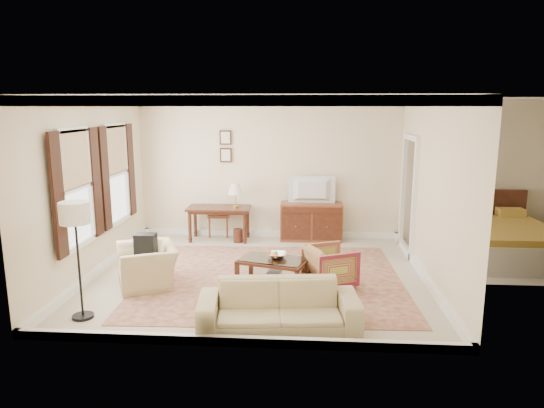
# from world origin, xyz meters

# --- Properties ---
(room_shell) EXTENTS (5.51, 5.01, 2.91)m
(room_shell) POSITION_xyz_m (0.00, 0.00, 2.47)
(room_shell) COLOR beige
(room_shell) RESTS_ON ground
(annex_bedroom) EXTENTS (3.00, 2.70, 2.90)m
(annex_bedroom) POSITION_xyz_m (4.49, 1.15, 0.34)
(annex_bedroom) COLOR beige
(annex_bedroom) RESTS_ON ground
(window_front) EXTENTS (0.12, 1.56, 1.80)m
(window_front) POSITION_xyz_m (-2.70, -0.70, 1.55)
(window_front) COLOR #CCB284
(window_front) RESTS_ON room_shell
(window_rear) EXTENTS (0.12, 1.56, 1.80)m
(window_rear) POSITION_xyz_m (-2.70, 0.90, 1.55)
(window_rear) COLOR #CCB284
(window_rear) RESTS_ON room_shell
(doorway) EXTENTS (0.10, 1.12, 2.25)m
(doorway) POSITION_xyz_m (2.71, 1.50, 1.08)
(doorway) COLOR white
(doorway) RESTS_ON room_shell
(rug) EXTENTS (4.34, 3.76, 0.01)m
(rug) POSITION_xyz_m (0.21, -0.19, 0.01)
(rug) COLOR maroon
(rug) RESTS_ON room_shell
(writing_desk) EXTENTS (1.30, 0.65, 0.71)m
(writing_desk) POSITION_xyz_m (-1.03, 2.08, 0.60)
(writing_desk) COLOR #4D2416
(writing_desk) RESTS_ON room_shell
(desk_chair) EXTENTS (0.54, 0.54, 1.05)m
(desk_chair) POSITION_xyz_m (-1.09, 2.43, 0.53)
(desk_chair) COLOR brown
(desk_chair) RESTS_ON room_shell
(desk_lamp) EXTENTS (0.32, 0.32, 0.50)m
(desk_lamp) POSITION_xyz_m (-0.68, 2.08, 0.96)
(desk_lamp) COLOR silver
(desk_lamp) RESTS_ON writing_desk
(framed_prints) EXTENTS (0.25, 0.04, 0.68)m
(framed_prints) POSITION_xyz_m (-0.93, 2.47, 1.94)
(framed_prints) COLOR #4D2416
(framed_prints) RESTS_ON room_shell
(sideboard) EXTENTS (1.28, 0.49, 0.79)m
(sideboard) POSITION_xyz_m (0.89, 2.22, 0.39)
(sideboard) COLOR brown
(sideboard) RESTS_ON room_shell
(tv) EXTENTS (0.92, 0.53, 0.12)m
(tv) POSITION_xyz_m (0.89, 2.20, 1.25)
(tv) COLOR black
(tv) RESTS_ON sideboard
(coffee_table) EXTENTS (1.17, 0.88, 0.44)m
(coffee_table) POSITION_xyz_m (0.27, -0.47, 0.33)
(coffee_table) COLOR #4D2416
(coffee_table) RESTS_ON room_shell
(fruit_bowl) EXTENTS (0.42, 0.42, 0.10)m
(fruit_bowl) POSITION_xyz_m (0.33, -0.41, 0.49)
(fruit_bowl) COLOR silver
(fruit_bowl) RESTS_ON coffee_table
(book_a) EXTENTS (0.28, 0.09, 0.38)m
(book_a) POSITION_xyz_m (0.17, -0.35, 0.17)
(book_a) COLOR brown
(book_a) RESTS_ON coffee_table
(book_b) EXTENTS (0.26, 0.16, 0.38)m
(book_b) POSITION_xyz_m (0.38, -0.60, 0.17)
(book_b) COLOR brown
(book_b) RESTS_ON coffee_table
(striped_armchair) EXTENTS (0.87, 0.89, 0.71)m
(striped_armchair) POSITION_xyz_m (1.16, -0.45, 0.35)
(striped_armchair) COLOR maroon
(striped_armchair) RESTS_ON room_shell
(club_armchair) EXTENTS (0.99, 1.16, 0.86)m
(club_armchair) POSITION_xyz_m (-1.70, -0.59, 0.43)
(club_armchair) COLOR tan
(club_armchair) RESTS_ON room_shell
(backpack) EXTENTS (0.37, 0.39, 0.40)m
(backpack) POSITION_xyz_m (-1.73, -0.54, 0.67)
(backpack) COLOR black
(backpack) RESTS_ON club_armchair
(sofa) EXTENTS (2.07, 0.79, 0.79)m
(sofa) POSITION_xyz_m (0.44, -1.96, 0.40)
(sofa) COLOR tan
(sofa) RESTS_ON room_shell
(floor_lamp) EXTENTS (0.39, 0.39, 1.58)m
(floor_lamp) POSITION_xyz_m (-2.18, -1.84, 1.32)
(floor_lamp) COLOR black
(floor_lamp) RESTS_ON room_shell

